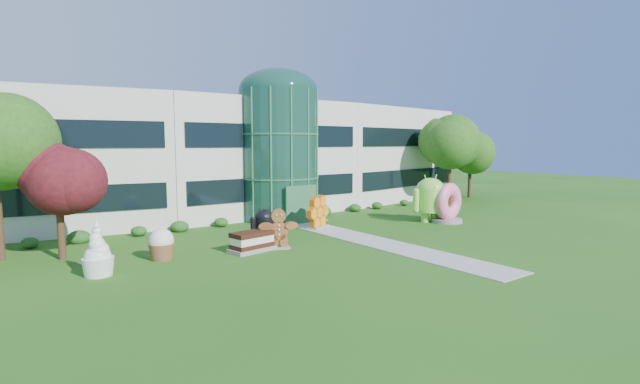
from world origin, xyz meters
TOP-DOWN VIEW (x-y plane):
  - ground at (0.00, 0.00)m, footprint 140.00×140.00m
  - building at (0.00, 18.00)m, footprint 46.00×15.00m
  - atrium at (0.00, 12.00)m, footprint 6.00×6.00m
  - walkway at (0.00, 2.00)m, footprint 2.40×20.00m
  - tree_red at (-15.50, 7.50)m, footprint 4.00×4.00m
  - trees_backdrop at (0.00, 13.00)m, footprint 52.00×8.00m
  - android_green at (8.24, 4.04)m, footprint 3.58×2.54m
  - android_black at (-4.91, 5.65)m, footprint 1.93×1.30m
  - donut at (9.07, 3.14)m, footprint 2.99×1.68m
  - gingerbread at (-5.44, 3.11)m, footprint 2.61×1.78m
  - ice_cream_sandwich at (-6.98, 3.32)m, footprint 2.66×1.65m
  - honeycomb at (-0.06, 6.82)m, footprint 2.75×1.90m
  - froyo at (-14.64, 3.19)m, footprint 1.58×1.58m
  - cupcake at (-11.48, 4.45)m, footprint 1.59×1.59m

SIDE VIEW (x-z plane):
  - ground at x=0.00m, z-range 0.00..0.00m
  - walkway at x=0.00m, z-range 0.00..0.04m
  - ice_cream_sandwich at x=-6.98m, z-range 0.00..1.10m
  - cupcake at x=-11.48m, z-range 0.00..1.59m
  - honeycomb at x=-0.06m, z-range 0.00..2.04m
  - android_black at x=-4.91m, z-range 0.00..2.18m
  - gingerbread at x=-5.44m, z-range 0.00..2.25m
  - froyo at x=-14.64m, z-range 0.00..2.47m
  - donut at x=9.07m, z-range 0.00..2.97m
  - android_green at x=8.24m, z-range 0.00..3.86m
  - tree_red at x=-15.50m, z-range 0.00..6.00m
  - trees_backdrop at x=0.00m, z-range 0.00..8.40m
  - building at x=0.00m, z-range 0.00..9.30m
  - atrium at x=0.00m, z-range 0.00..9.80m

